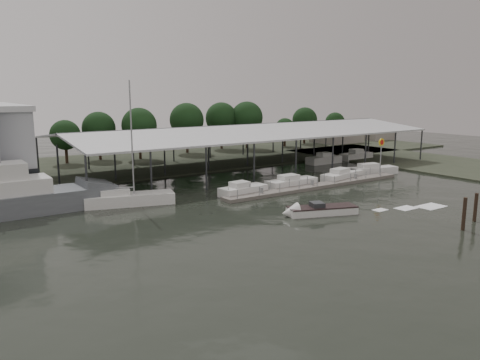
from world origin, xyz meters
TOP-DOWN VIEW (x-y plane):
  - ground at (0.00, 0.00)m, footprint 200.00×200.00m
  - land_strip_far at (0.00, 42.00)m, footprint 140.00×30.00m
  - land_strip_east at (45.00, 10.00)m, footprint 20.00×60.00m
  - covered_boat_shed at (17.00, 28.00)m, footprint 58.24×24.00m
  - floating_dock at (15.00, 10.00)m, footprint 28.00×2.00m
  - shell_fuel_sign at (27.00, 9.99)m, footprint 1.10×0.18m
  - distant_commercial_buildings at (59.03, 44.69)m, footprint 22.00×8.00m
  - grey_trawler at (-18.61, 17.44)m, footprint 18.73×4.76m
  - white_sailboat at (-8.22, 14.84)m, footprint 9.66×5.15m
  - speedboat_underway at (5.40, 0.39)m, footprint 17.88×7.99m
  - moored_cruiser_0 at (4.59, 11.78)m, footprint 6.09×2.66m
  - moored_cruiser_1 at (12.26, 12.00)m, footprint 7.13×2.22m
  - moored_cruiser_2 at (21.31, 11.81)m, footprint 7.79×3.60m
  - moored_cruiser_3 at (28.06, 12.57)m, footprint 8.48×4.14m
  - horizon_tree_line at (22.50, 47.83)m, footprint 68.23×10.92m

SIDE VIEW (x-z plane):
  - ground at x=0.00m, z-range 0.00..0.00m
  - land_strip_far at x=0.00m, z-range -0.05..0.25m
  - land_strip_east at x=45.00m, z-range -0.05..0.25m
  - floating_dock at x=15.00m, z-range -0.50..0.90m
  - speedboat_underway at x=5.40m, z-range -0.61..1.39m
  - moored_cruiser_2 at x=21.31m, z-range -0.24..1.46m
  - moored_cruiser_0 at x=4.59m, z-range -0.24..1.46m
  - moored_cruiser_3 at x=28.06m, z-range -0.24..1.46m
  - moored_cruiser_1 at x=12.26m, z-range -0.24..1.46m
  - white_sailboat at x=-8.22m, z-range -5.99..7.30m
  - grey_trawler at x=-18.61m, z-range -2.84..6.00m
  - distant_commercial_buildings at x=59.03m, z-range -0.16..3.84m
  - shell_fuel_sign at x=27.00m, z-range 1.15..6.70m
  - horizon_tree_line at x=22.50m, z-range 1.00..10.98m
  - covered_boat_shed at x=17.00m, z-range 2.65..9.61m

